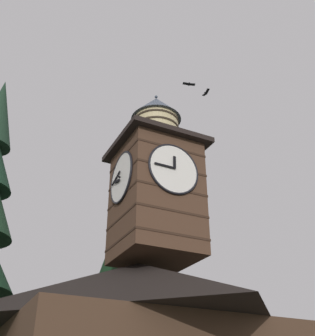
# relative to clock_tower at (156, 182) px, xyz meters

# --- Properties ---
(clock_tower) EXTENTS (4.04, 4.04, 8.75)m
(clock_tower) POSITION_rel_clock_tower_xyz_m (0.00, 0.00, 0.00)
(clock_tower) COLOR #4C3323
(clock_tower) RESTS_ON building_main
(pine_tree_behind) EXTENTS (6.01, 6.01, 16.28)m
(pine_tree_behind) POSITION_rel_clock_tower_xyz_m (-1.45, -6.68, -4.39)
(pine_tree_behind) COLOR #473323
(pine_tree_behind) RESTS_ON ground_plane
(moon) EXTENTS (1.86, 1.86, 1.86)m
(moon) POSITION_rel_clock_tower_xyz_m (-12.40, -31.98, -0.47)
(moon) COLOR silver
(flying_bird_high) EXTENTS (0.22, 0.71, 0.15)m
(flying_bird_high) POSITION_rel_clock_tower_xyz_m (-3.58, -0.68, 6.96)
(flying_bird_high) COLOR black
(flying_bird_low) EXTENTS (0.71, 0.35, 0.14)m
(flying_bird_low) POSITION_rel_clock_tower_xyz_m (-1.95, 0.14, 6.40)
(flying_bird_low) COLOR black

